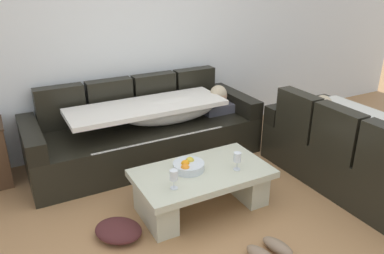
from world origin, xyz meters
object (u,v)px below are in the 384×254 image
(wine_glass_near_left, at_px, (174,176))
(crumpled_garment, at_px, (118,230))
(couch_along_wall, at_px, (149,131))
(pair_of_shoes, at_px, (270,251))
(fruit_bowl, at_px, (188,166))
(couch_near_window, at_px, (358,154))
(wine_glass_near_right, at_px, (237,158))
(coffee_table, at_px, (202,184))

(wine_glass_near_left, bearing_deg, crumpled_garment, 167.71)
(couch_along_wall, relative_size, pair_of_shoes, 7.23)
(fruit_bowl, xyz_separation_m, crumpled_garment, (-0.70, -0.11, -0.36))
(couch_near_window, distance_m, crumpled_garment, 2.41)
(wine_glass_near_right, distance_m, pair_of_shoes, 0.83)
(coffee_table, distance_m, pair_of_shoes, 0.84)
(wine_glass_near_right, bearing_deg, couch_along_wall, 103.98)
(wine_glass_near_left, xyz_separation_m, wine_glass_near_right, (0.63, 0.02, 0.00))
(wine_glass_near_left, bearing_deg, coffee_table, 22.73)
(couch_along_wall, relative_size, wine_glass_near_left, 15.34)
(wine_glass_near_left, xyz_separation_m, pair_of_shoes, (0.49, -0.66, -0.45))
(fruit_bowl, xyz_separation_m, wine_glass_near_right, (0.39, -0.19, 0.08))
(couch_near_window, bearing_deg, fruit_bowl, 75.40)
(coffee_table, distance_m, wine_glass_near_left, 0.45)
(coffee_table, distance_m, crumpled_garment, 0.83)
(couch_near_window, relative_size, wine_glass_near_left, 11.60)
(wine_glass_near_left, height_order, crumpled_garment, wine_glass_near_left)
(couch_along_wall, relative_size, fruit_bowl, 9.09)
(coffee_table, xyz_separation_m, fruit_bowl, (-0.10, 0.07, 0.18))
(couch_along_wall, height_order, couch_near_window, same)
(fruit_bowl, bearing_deg, pair_of_shoes, -74.35)
(pair_of_shoes, bearing_deg, fruit_bowl, 105.65)
(couch_along_wall, distance_m, fruit_bowl, 1.10)
(couch_near_window, bearing_deg, wine_glass_near_right, 79.36)
(wine_glass_near_right, xyz_separation_m, crumpled_garment, (-1.09, 0.08, -0.44))
(pair_of_shoes, bearing_deg, couch_along_wall, 95.17)
(crumpled_garment, bearing_deg, wine_glass_near_left, -12.29)
(couch_near_window, distance_m, wine_glass_near_right, 1.31)
(wine_glass_near_right, bearing_deg, wine_glass_near_left, -178.27)
(coffee_table, xyz_separation_m, wine_glass_near_left, (-0.35, -0.14, 0.26))
(couch_along_wall, distance_m, wine_glass_near_left, 1.35)
(fruit_bowl, relative_size, wine_glass_near_right, 1.69)
(wine_glass_near_right, height_order, crumpled_garment, wine_glass_near_right)
(couch_near_window, bearing_deg, coffee_table, 76.81)
(couch_along_wall, height_order, coffee_table, couch_along_wall)
(fruit_bowl, distance_m, wine_glass_near_right, 0.44)
(couch_along_wall, height_order, wine_glass_near_right, couch_along_wall)
(couch_near_window, relative_size, crumpled_garment, 4.81)
(couch_near_window, bearing_deg, wine_glass_near_left, 83.38)
(coffee_table, relative_size, pair_of_shoes, 3.41)
(fruit_bowl, height_order, pair_of_shoes, fruit_bowl)
(couch_near_window, distance_m, pair_of_shoes, 1.52)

